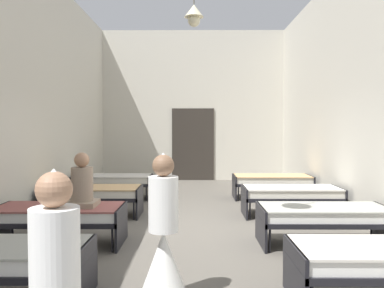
{
  "coord_description": "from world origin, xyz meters",
  "views": [
    {
      "loc": [
        0.05,
        -6.58,
        1.73
      ],
      "look_at": [
        0.0,
        1.13,
        1.42
      ],
      "focal_mm": 35.86,
      "sensor_mm": 36.0,
      "label": 1
    }
  ],
  "objects_px": {
    "bed_right_row_3": "(272,181)",
    "nurse_near_aisle": "(164,248)",
    "bed_right_row_1": "(324,216)",
    "bed_left_row_1": "(59,215)",
    "patient_seated_primary": "(82,186)",
    "bed_left_row_2": "(93,194)",
    "bed_right_row_2": "(291,194)",
    "bed_left_row_3": "(113,181)"
  },
  "relations": [
    {
      "from": "patient_seated_primary",
      "to": "bed_right_row_3",
      "type": "bearing_deg",
      "value": 46.66
    },
    {
      "from": "bed_right_row_1",
      "to": "bed_right_row_2",
      "type": "xyz_separation_m",
      "value": [
        0.0,
        1.9,
        0.0
      ]
    },
    {
      "from": "bed_right_row_3",
      "to": "nurse_near_aisle",
      "type": "xyz_separation_m",
      "value": [
        -2.23,
        -5.64,
        0.09
      ]
    },
    {
      "from": "bed_right_row_1",
      "to": "bed_right_row_3",
      "type": "distance_m",
      "value": 3.8
    },
    {
      "from": "bed_right_row_3",
      "to": "patient_seated_primary",
      "type": "relative_size",
      "value": 2.37
    },
    {
      "from": "patient_seated_primary",
      "to": "bed_left_row_3",
      "type": "bearing_deg",
      "value": 95.27
    },
    {
      "from": "bed_left_row_2",
      "to": "patient_seated_primary",
      "type": "relative_size",
      "value": 2.37
    },
    {
      "from": "bed_left_row_3",
      "to": "nurse_near_aisle",
      "type": "distance_m",
      "value": 5.89
    },
    {
      "from": "bed_left_row_1",
      "to": "bed_right_row_3",
      "type": "xyz_separation_m",
      "value": [
        3.93,
        3.8,
        0.0
      ]
    },
    {
      "from": "bed_left_row_1",
      "to": "bed_right_row_1",
      "type": "bearing_deg",
      "value": 0.0
    },
    {
      "from": "bed_left_row_1",
      "to": "patient_seated_primary",
      "type": "distance_m",
      "value": 0.55
    },
    {
      "from": "bed_right_row_3",
      "to": "patient_seated_primary",
      "type": "height_order",
      "value": "patient_seated_primary"
    },
    {
      "from": "bed_right_row_3",
      "to": "patient_seated_primary",
      "type": "xyz_separation_m",
      "value": [
        -3.58,
        -3.8,
        0.43
      ]
    },
    {
      "from": "bed_right_row_1",
      "to": "nurse_near_aisle",
      "type": "xyz_separation_m",
      "value": [
        -2.23,
        -1.84,
        0.09
      ]
    },
    {
      "from": "nurse_near_aisle",
      "to": "patient_seated_primary",
      "type": "height_order",
      "value": "nurse_near_aisle"
    },
    {
      "from": "bed_left_row_2",
      "to": "nurse_near_aisle",
      "type": "height_order",
      "value": "nurse_near_aisle"
    },
    {
      "from": "bed_right_row_1",
      "to": "bed_left_row_3",
      "type": "distance_m",
      "value": 5.47
    },
    {
      "from": "bed_left_row_2",
      "to": "bed_right_row_3",
      "type": "relative_size",
      "value": 1.0
    },
    {
      "from": "bed_left_row_1",
      "to": "bed_right_row_3",
      "type": "relative_size",
      "value": 1.0
    },
    {
      "from": "bed_right_row_1",
      "to": "nurse_near_aisle",
      "type": "relative_size",
      "value": 1.28
    },
    {
      "from": "bed_left_row_1",
      "to": "nurse_near_aisle",
      "type": "bearing_deg",
      "value": -47.19
    },
    {
      "from": "bed_right_row_1",
      "to": "bed_left_row_3",
      "type": "bearing_deg",
      "value": 135.99
    },
    {
      "from": "bed_right_row_2",
      "to": "patient_seated_primary",
      "type": "relative_size",
      "value": 2.37
    },
    {
      "from": "bed_right_row_1",
      "to": "nurse_near_aisle",
      "type": "bearing_deg",
      "value": -140.45
    },
    {
      "from": "bed_right_row_1",
      "to": "nurse_near_aisle",
      "type": "distance_m",
      "value": 2.89
    },
    {
      "from": "bed_right_row_1",
      "to": "bed_right_row_3",
      "type": "xyz_separation_m",
      "value": [
        0.0,
        3.8,
        0.0
      ]
    },
    {
      "from": "bed_left_row_3",
      "to": "patient_seated_primary",
      "type": "height_order",
      "value": "patient_seated_primary"
    },
    {
      "from": "nurse_near_aisle",
      "to": "bed_right_row_3",
      "type": "bearing_deg",
      "value": 145.13
    },
    {
      "from": "bed_right_row_2",
      "to": "nurse_near_aisle",
      "type": "xyz_separation_m",
      "value": [
        -2.23,
        -3.74,
        0.09
      ]
    },
    {
      "from": "patient_seated_primary",
      "to": "bed_left_row_2",
      "type": "bearing_deg",
      "value": 100.45
    },
    {
      "from": "bed_right_row_3",
      "to": "bed_right_row_2",
      "type": "bearing_deg",
      "value": -90.0
    },
    {
      "from": "bed_left_row_3",
      "to": "bed_right_row_3",
      "type": "relative_size",
      "value": 1.0
    },
    {
      "from": "bed_left_row_2",
      "to": "bed_left_row_3",
      "type": "xyz_separation_m",
      "value": [
        0.0,
        1.9,
        0.0
      ]
    },
    {
      "from": "bed_left_row_3",
      "to": "nurse_near_aisle",
      "type": "bearing_deg",
      "value": -73.18
    },
    {
      "from": "bed_right_row_2",
      "to": "nurse_near_aisle",
      "type": "bearing_deg",
      "value": -120.79
    },
    {
      "from": "bed_right_row_2",
      "to": "bed_left_row_3",
      "type": "relative_size",
      "value": 1.0
    },
    {
      "from": "bed_left_row_1",
      "to": "nurse_near_aisle",
      "type": "xyz_separation_m",
      "value": [
        1.71,
        -1.84,
        0.09
      ]
    },
    {
      "from": "bed_left_row_1",
      "to": "bed_right_row_2",
      "type": "xyz_separation_m",
      "value": [
        3.93,
        1.9,
        0.0
      ]
    },
    {
      "from": "bed_left_row_3",
      "to": "bed_right_row_3",
      "type": "xyz_separation_m",
      "value": [
        3.93,
        0.0,
        0.0
      ]
    },
    {
      "from": "bed_right_row_1",
      "to": "bed_right_row_2",
      "type": "height_order",
      "value": "same"
    },
    {
      "from": "nurse_near_aisle",
      "to": "patient_seated_primary",
      "type": "relative_size",
      "value": 1.86
    },
    {
      "from": "bed_left_row_1",
      "to": "bed_right_row_2",
      "type": "height_order",
      "value": "same"
    }
  ]
}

